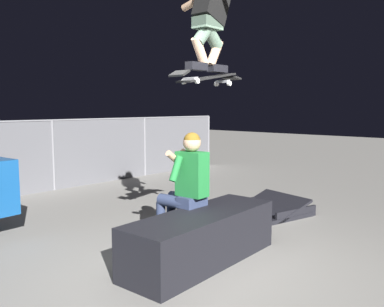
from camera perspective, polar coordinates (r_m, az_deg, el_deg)
The scene contains 6 objects.
ground_plane at distance 4.25m, azimuth -0.24°, elevation -16.34°, with size 40.00×40.00×0.00m, color gray.
ledge_box_main at distance 4.43m, azimuth 1.41°, elevation -11.66°, with size 1.93×0.62×0.54m, color black.
person_sitting_on_ledge at distance 4.65m, azimuth -1.06°, elevation -4.36°, with size 0.59×0.76×1.37m.
skateboard at distance 4.49m, azimuth 2.17°, elevation 10.49°, with size 1.02×0.22×0.15m.
skater_airborne at distance 4.63m, azimuth 2.67°, elevation 18.96°, with size 0.62×0.89×1.12m.
kicker_ramp at distance 6.50m, azimuth 10.60°, elevation -7.80°, with size 1.14×1.19×0.35m.
Camera 1 is at (-2.89, -2.65, 1.65)m, focal length 38.16 mm.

